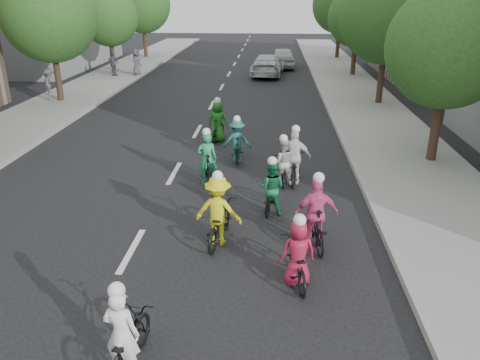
# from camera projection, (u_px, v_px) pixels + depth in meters

# --- Properties ---
(ground) EXTENTS (120.00, 120.00, 0.00)m
(ground) POSITION_uv_depth(u_px,v_px,m) (131.00, 250.00, 10.93)
(ground) COLOR black
(ground) RESTS_ON ground
(sidewalk_left) EXTENTS (4.00, 80.00, 0.15)m
(sidewalk_left) POSITION_uv_depth(u_px,v_px,m) (18.00, 126.00, 20.66)
(sidewalk_left) COLOR gray
(sidewalk_left) RESTS_ON ground
(curb_left) EXTENTS (0.18, 80.00, 0.18)m
(curb_left) POSITION_uv_depth(u_px,v_px,m) (61.00, 127.00, 20.53)
(curb_left) COLOR #999993
(curb_left) RESTS_ON ground
(sidewalk_right) EXTENTS (4.00, 80.00, 0.15)m
(sidewalk_right) POSITION_uv_depth(u_px,v_px,m) (386.00, 133.00, 19.63)
(sidewalk_right) COLOR gray
(sidewalk_right) RESTS_ON ground
(curb_right) EXTENTS (0.18, 80.00, 0.18)m
(curb_right) POSITION_uv_depth(u_px,v_px,m) (339.00, 132.00, 19.75)
(curb_right) COLOR #999993
(curb_right) RESTS_ON ground
(bldg_sw) EXTENTS (10.00, 14.00, 8.00)m
(bldg_sw) POSITION_uv_depth(u_px,v_px,m) (27.00, 13.00, 36.34)
(bldg_sw) COLOR slate
(bldg_sw) RESTS_ON ground
(bldg_se) EXTENTS (10.00, 14.00, 8.00)m
(bldg_se) POSITION_uv_depth(u_px,v_px,m) (470.00, 18.00, 30.58)
(bldg_se) COLOR gray
(bldg_se) RESTS_ON ground
(tree_l_3) EXTENTS (4.80, 4.80, 6.93)m
(tree_l_3) POSITION_uv_depth(u_px,v_px,m) (49.00, 14.00, 23.62)
(tree_l_3) COLOR black
(tree_l_3) RESTS_ON ground
(tree_l_4) EXTENTS (4.00, 4.00, 5.97)m
(tree_l_4) POSITION_uv_depth(u_px,v_px,m) (109.00, 17.00, 32.15)
(tree_l_4) COLOR black
(tree_l_4) RESTS_ON ground
(tree_l_5) EXTENTS (4.80, 4.80, 6.93)m
(tree_l_5) POSITION_uv_depth(u_px,v_px,m) (142.00, 5.00, 40.26)
(tree_l_5) COLOR black
(tree_l_5) RESTS_ON ground
(tree_r_0) EXTENTS (4.00, 4.00, 5.97)m
(tree_r_0) POSITION_uv_depth(u_px,v_px,m) (449.00, 47.00, 14.97)
(tree_r_0) COLOR black
(tree_r_0) RESTS_ON ground
(tree_r_1) EXTENTS (4.80, 4.80, 6.93)m
(tree_r_1) POSITION_uv_depth(u_px,v_px,m) (388.00, 15.00, 23.08)
(tree_r_1) COLOR black
(tree_r_1) RESTS_ON ground
(tree_r_2) EXTENTS (4.00, 4.00, 5.97)m
(tree_r_2) POSITION_uv_depth(u_px,v_px,m) (357.00, 17.00, 31.61)
(tree_r_2) COLOR black
(tree_r_2) RESTS_ON ground
(tree_r_3) EXTENTS (4.80, 4.80, 6.93)m
(tree_r_3) POSITION_uv_depth(u_px,v_px,m) (341.00, 5.00, 39.72)
(tree_r_3) COLOR black
(tree_r_3) RESTS_ON ground
(cyclist_0) EXTENTS (0.85, 1.83, 1.71)m
(cyclist_0) POSITION_uv_depth(u_px,v_px,m) (125.00, 343.00, 7.27)
(cyclist_0) COLOR black
(cyclist_0) RESTS_ON ground
(cyclist_1) EXTENTS (0.81, 1.55, 1.61)m
(cyclist_1) POSITION_uv_depth(u_px,v_px,m) (271.00, 191.00, 12.63)
(cyclist_1) COLOR black
(cyclist_1) RESTS_ON ground
(cyclist_2) EXTENTS (1.19, 1.92, 1.86)m
(cyclist_2) POSITION_uv_depth(u_px,v_px,m) (219.00, 216.00, 11.06)
(cyclist_2) COLOR black
(cyclist_2) RESTS_ON ground
(cyclist_3) EXTENTS (1.08, 1.81, 1.90)m
(cyclist_3) POSITION_uv_depth(u_px,v_px,m) (316.00, 220.00, 10.86)
(cyclist_3) COLOR black
(cyclist_3) RESTS_ON ground
(cyclist_4) EXTENTS (0.81, 1.73, 1.60)m
(cyclist_4) POSITION_uv_depth(u_px,v_px,m) (297.00, 259.00, 9.56)
(cyclist_4) COLOR black
(cyclist_4) RESTS_ON ground
(cyclist_5) EXTENTS (0.81, 1.79, 1.83)m
(cyclist_5) POSITION_uv_depth(u_px,v_px,m) (208.00, 165.00, 14.48)
(cyclist_5) COLOR black
(cyclist_5) RESTS_ON ground
(cyclist_6) EXTENTS (0.73, 1.52, 1.61)m
(cyclist_6) POSITION_uv_depth(u_px,v_px,m) (283.00, 166.00, 14.54)
(cyclist_6) COLOR black
(cyclist_6) RESTS_ON ground
(cyclist_7) EXTENTS (1.04, 1.63, 1.69)m
(cyclist_7) POSITION_uv_depth(u_px,v_px,m) (237.00, 144.00, 16.37)
(cyclist_7) COLOR black
(cyclist_7) RESTS_ON ground
(cyclist_8) EXTENTS (1.05, 1.66, 1.89)m
(cyclist_8) POSITION_uv_depth(u_px,v_px,m) (294.00, 163.00, 14.57)
(cyclist_8) COLOR black
(cyclist_8) RESTS_ON ground
(cyclist_9) EXTENTS (0.88, 1.61, 1.79)m
(cyclist_9) POSITION_uv_depth(u_px,v_px,m) (218.00, 125.00, 18.64)
(cyclist_9) COLOR black
(cyclist_9) RESTS_ON ground
(follow_car_lead) EXTENTS (2.51, 5.29, 1.49)m
(follow_car_lead) POSITION_uv_depth(u_px,v_px,m) (268.00, 65.00, 33.06)
(follow_car_lead) COLOR silver
(follow_car_lead) RESTS_ON ground
(follow_car_trail) EXTENTS (2.03, 4.62, 1.55)m
(follow_car_trail) POSITION_uv_depth(u_px,v_px,m) (282.00, 57.00, 36.66)
(follow_car_trail) COLOR silver
(follow_car_trail) RESTS_ON ground
(spectator_0) EXTENTS (0.96, 1.24, 1.68)m
(spectator_0) POSITION_uv_depth(u_px,v_px,m) (49.00, 84.00, 24.92)
(spectator_0) COLOR #50525E
(spectator_0) RESTS_ON sidewalk_left
(spectator_1) EXTENTS (0.76, 1.05, 1.65)m
(spectator_1) POSITION_uv_depth(u_px,v_px,m) (113.00, 64.00, 32.17)
(spectator_1) COLOR #4C4C58
(spectator_1) RESTS_ON sidewalk_left
(spectator_2) EXTENTS (0.72, 0.95, 1.75)m
(spectator_2) POSITION_uv_depth(u_px,v_px,m) (136.00, 62.00, 32.47)
(spectator_2) COLOR #474652
(spectator_2) RESTS_ON sidewalk_left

